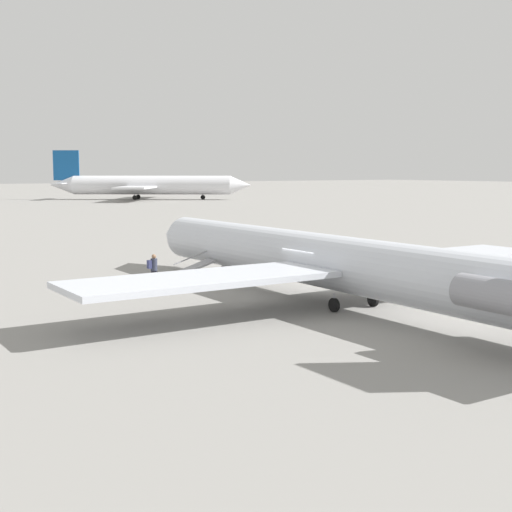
{
  "coord_description": "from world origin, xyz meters",
  "views": [
    {
      "loc": [
        -26.48,
        21.37,
        6.26
      ],
      "look_at": [
        4.13,
        0.74,
        1.78
      ],
      "focal_mm": 50.0,
      "sensor_mm": 36.0,
      "label": 1
    }
  ],
  "objects_px": {
    "boarding_stairs": "(170,277)",
    "passenger": "(153,268)",
    "airplane_main": "(330,261)",
    "airplane_far_right": "(148,185)"
  },
  "relations": [
    {
      "from": "airplane_far_right",
      "to": "boarding_stairs",
      "type": "bearing_deg",
      "value": -78.71
    },
    {
      "from": "airplane_main",
      "to": "passenger",
      "type": "height_order",
      "value": "airplane_main"
    },
    {
      "from": "passenger",
      "to": "airplane_main",
      "type": "bearing_deg",
      "value": -61.63
    },
    {
      "from": "airplane_far_right",
      "to": "passenger",
      "type": "height_order",
      "value": "airplane_far_right"
    },
    {
      "from": "airplane_main",
      "to": "airplane_far_right",
      "type": "relative_size",
      "value": 0.9
    },
    {
      "from": "airplane_main",
      "to": "airplane_far_right",
      "type": "distance_m",
      "value": 120.05
    },
    {
      "from": "boarding_stairs",
      "to": "passenger",
      "type": "distance_m",
      "value": 1.24
    },
    {
      "from": "boarding_stairs",
      "to": "passenger",
      "type": "xyz_separation_m",
      "value": [
        -0.18,
        1.06,
        0.63
      ]
    },
    {
      "from": "passenger",
      "to": "airplane_far_right",
      "type": "bearing_deg",
      "value": 65.78
    },
    {
      "from": "boarding_stairs",
      "to": "passenger",
      "type": "height_order",
      "value": "passenger"
    }
  ]
}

